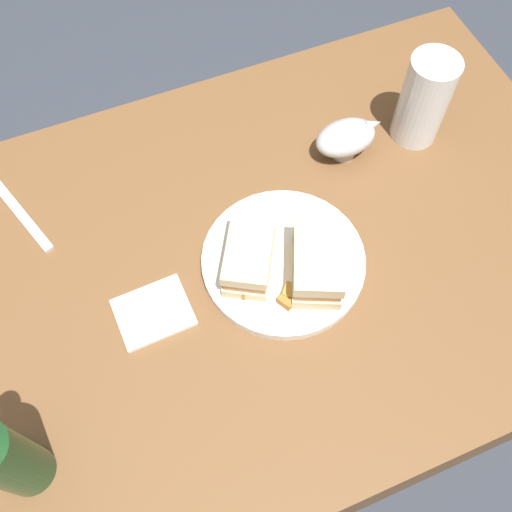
% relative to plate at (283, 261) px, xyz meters
% --- Properties ---
extents(ground_plane, '(6.00, 6.00, 0.00)m').
position_rel_plate_xyz_m(ground_plane, '(0.08, -0.03, -0.78)').
color(ground_plane, '#333842').
extents(dining_table, '(1.28, 0.78, 0.77)m').
position_rel_plate_xyz_m(dining_table, '(0.08, -0.03, -0.39)').
color(dining_table, brown).
rests_on(dining_table, ground).
extents(plate, '(0.26, 0.26, 0.02)m').
position_rel_plate_xyz_m(plate, '(0.00, 0.00, 0.00)').
color(plate, silver).
rests_on(plate, dining_table).
extents(sandwich_half_left, '(0.12, 0.13, 0.06)m').
position_rel_plate_xyz_m(sandwich_half_left, '(0.05, -0.01, 0.04)').
color(sandwich_half_left, beige).
rests_on(sandwich_half_left, plate).
extents(sandwich_half_right, '(0.12, 0.14, 0.07)m').
position_rel_plate_xyz_m(sandwich_half_right, '(-0.03, 0.04, 0.04)').
color(sandwich_half_right, beige).
rests_on(sandwich_half_right, plate).
extents(potato_wedge_front, '(0.03, 0.05, 0.02)m').
position_rel_plate_xyz_m(potato_wedge_front, '(0.07, 0.02, 0.02)').
color(potato_wedge_front, '#AD702D').
rests_on(potato_wedge_front, plate).
extents(potato_wedge_middle, '(0.06, 0.04, 0.02)m').
position_rel_plate_xyz_m(potato_wedge_middle, '(0.01, 0.06, 0.02)').
color(potato_wedge_middle, '#AD702D').
rests_on(potato_wedge_middle, plate).
extents(potato_wedge_back, '(0.05, 0.05, 0.02)m').
position_rel_plate_xyz_m(potato_wedge_back, '(0.01, 0.07, 0.02)').
color(potato_wedge_back, gold).
rests_on(potato_wedge_back, plate).
extents(pint_glass, '(0.08, 0.08, 0.17)m').
position_rel_plate_xyz_m(pint_glass, '(-0.32, -0.16, 0.06)').
color(pint_glass, white).
rests_on(pint_glass, dining_table).
extents(gravy_boat, '(0.12, 0.07, 0.07)m').
position_rel_plate_xyz_m(gravy_boat, '(-0.19, -0.16, 0.03)').
color(gravy_boat, '#B7B7BC').
rests_on(gravy_boat, dining_table).
extents(cider_bottle, '(0.07, 0.07, 0.27)m').
position_rel_plate_xyz_m(cider_bottle, '(0.44, 0.16, 0.10)').
color(cider_bottle, '#19421E').
rests_on(cider_bottle, dining_table).
extents(napkin, '(0.11, 0.09, 0.01)m').
position_rel_plate_xyz_m(napkin, '(0.22, 0.00, -0.00)').
color(napkin, white).
rests_on(napkin, dining_table).
extents(fork, '(0.07, 0.18, 0.01)m').
position_rel_plate_xyz_m(fork, '(0.37, -0.25, -0.01)').
color(fork, silver).
rests_on(fork, dining_table).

